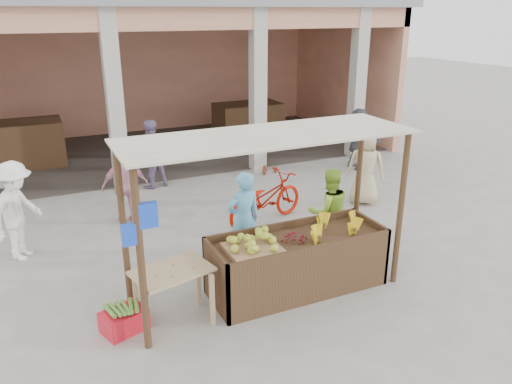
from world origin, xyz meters
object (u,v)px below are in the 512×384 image
red_crate (124,320)px  side_table (172,279)px  motorcycle (266,198)px  vendor_green (329,209)px  fruit_stall (297,264)px  vendor_blue (244,217)px

red_crate → side_table: bearing=-28.2°
motorcycle → vendor_green: bearing=175.6°
red_crate → vendor_green: size_ratio=0.34×
fruit_stall → side_table: 1.92m
side_table → fruit_stall: bearing=-11.7°
vendor_green → red_crate: bearing=23.2°
side_table → vendor_green: bearing=2.8°
red_crate → motorcycle: motorcycle is taller
vendor_blue → red_crate: bearing=19.1°
side_table → motorcycle: bearing=30.4°
fruit_stall → red_crate: fruit_stall is taller
vendor_blue → motorcycle: size_ratio=0.89×
side_table → red_crate: bearing=156.9°
side_table → motorcycle: 3.59m
fruit_stall → vendor_green: 1.39m
vendor_green → motorcycle: (-0.39, 1.62, -0.29)m
fruit_stall → motorcycle: (0.66, 2.44, 0.10)m
fruit_stall → vendor_green: vendor_green is taller
red_crate → motorcycle: size_ratio=0.28×
fruit_stall → side_table: (-1.90, -0.07, 0.25)m
side_table → red_crate: (-0.64, 0.10, -0.51)m
red_crate → vendor_green: 3.74m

